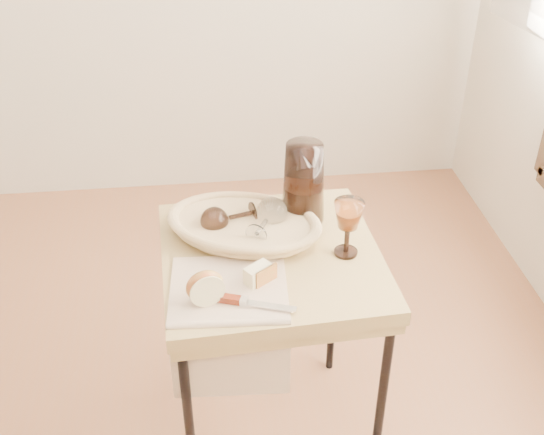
{
  "coord_description": "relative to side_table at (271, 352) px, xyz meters",
  "views": [
    {
      "loc": [
        0.54,
        -1.08,
        1.7
      ],
      "look_at": [
        0.69,
        0.24,
        0.81
      ],
      "focal_mm": 44.23,
      "sensor_mm": 36.0,
      "label": 1
    }
  ],
  "objects": [
    {
      "name": "side_table",
      "position": [
        0.0,
        0.0,
        0.0
      ],
      "size": [
        0.57,
        0.57,
        0.69
      ],
      "primitive_type": null,
      "rotation": [
        0.0,
        0.0,
        0.06
      ],
      "color": "brown",
      "rests_on": "floor"
    },
    {
      "name": "table_knife",
      "position": [
        -0.08,
        -0.19,
        0.36
      ],
      "size": [
        0.2,
        0.09,
        0.02
      ],
      "primitive_type": null,
      "rotation": [
        0.0,
        0.0,
        -0.33
      ],
      "color": "silver",
      "rests_on": "tea_towel"
    },
    {
      "name": "tea_towel",
      "position": [
        -0.11,
        -0.13,
        0.35
      ],
      "size": [
        0.29,
        0.26,
        0.01
      ],
      "primitive_type": "cube",
      "rotation": [
        0.0,
        0.0,
        -0.05
      ],
      "color": "beige",
      "rests_on": "side_table"
    },
    {
      "name": "apple_wedge",
      "position": [
        -0.04,
        -0.12,
        0.37
      ],
      "size": [
        0.07,
        0.07,
        0.04
      ],
      "primitive_type": "cube",
      "rotation": [
        0.0,
        0.0,
        0.63
      ],
      "color": "#FFF2B5",
      "rests_on": "tea_towel"
    },
    {
      "name": "goblet_lying_a",
      "position": [
        -0.09,
        0.1,
        0.4
      ],
      "size": [
        0.13,
        0.1,
        0.07
      ],
      "primitive_type": null,
      "rotation": [
        0.0,
        0.0,
        3.42
      ],
      "color": "#3C271D",
      "rests_on": "bread_basket"
    },
    {
      "name": "pitcher",
      "position": [
        0.1,
        0.15,
        0.46
      ],
      "size": [
        0.21,
        0.27,
        0.26
      ],
      "primitive_type": null,
      "rotation": [
        0.0,
        0.0,
        0.27
      ],
      "color": "black",
      "rests_on": "side_table"
    },
    {
      "name": "goblet_lying_b",
      "position": [
        -0.01,
        0.06,
        0.4
      ],
      "size": [
        0.14,
        0.16,
        0.08
      ],
      "primitive_type": null,
      "rotation": [
        0.0,
        0.0,
        1.08
      ],
      "color": "white",
      "rests_on": "bread_basket"
    },
    {
      "name": "wine_goblet",
      "position": [
        0.19,
        -0.02,
        0.42
      ],
      "size": [
        0.09,
        0.09,
        0.15
      ],
      "primitive_type": null,
      "rotation": [
        0.0,
        0.0,
        0.26
      ],
      "color": "white",
      "rests_on": "side_table"
    },
    {
      "name": "bread_basket",
      "position": [
        -0.06,
        0.08,
        0.37
      ],
      "size": [
        0.42,
        0.36,
        0.05
      ],
      "primitive_type": null,
      "rotation": [
        0.0,
        0.0,
        -0.36
      ],
      "color": "tan",
      "rests_on": "side_table"
    },
    {
      "name": "apple_half",
      "position": [
        -0.17,
        -0.17,
        0.39
      ],
      "size": [
        0.1,
        0.07,
        0.08
      ],
      "primitive_type": "ellipsoid",
      "rotation": [
        0.0,
        0.0,
        0.27
      ],
      "color": "red",
      "rests_on": "tea_towel"
    }
  ]
}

